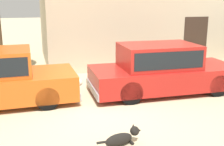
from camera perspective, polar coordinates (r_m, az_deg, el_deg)
ground_plane at (r=7.71m, az=-1.30°, el=-6.97°), size 80.00×80.00×0.00m
parked_sedan_second at (r=8.97m, az=9.87°, el=0.94°), size 4.72×1.94×1.50m
stray_dog_spotted at (r=5.83m, az=2.14°, el=-12.71°), size 0.98×0.31×0.37m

